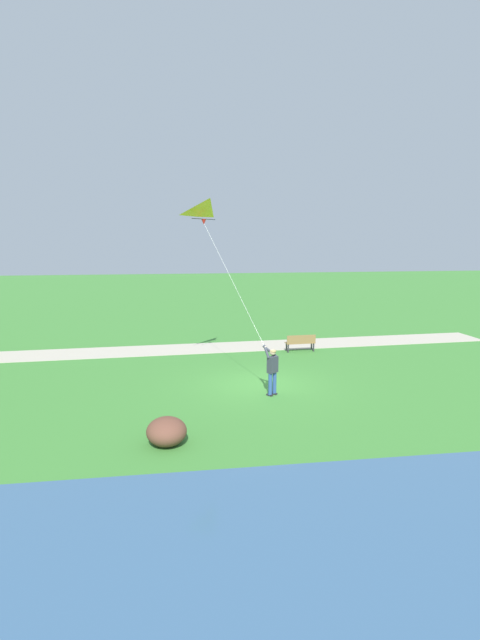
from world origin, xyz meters
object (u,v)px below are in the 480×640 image
at_px(flying_kite, 210,212).
at_px(park_bench_near_walkway, 301,342).
at_px(person_kite_flyer, 272,367).
at_px(lakeside_shrub, 167,431).

bearing_deg(flying_kite, park_bench_near_walkway, -52.66).
relative_size(person_kite_flyer, flying_kite, 0.34).
distance_m(park_bench_near_walkway, lakeside_shrub, 12.23).
bearing_deg(lakeside_shrub, person_kite_flyer, -45.26).
bearing_deg(lakeside_shrub, flying_kite, -15.64).
relative_size(flying_kite, lakeside_shrub, 4.44).
xyz_separation_m(person_kite_flyer, flying_kite, (2.76, 1.98, 5.67)).
relative_size(person_kite_flyer, park_bench_near_walkway, 1.20).
distance_m(person_kite_flyer, park_bench_near_walkway, 7.10).
bearing_deg(lakeside_shrub, park_bench_near_walkway, -33.13).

